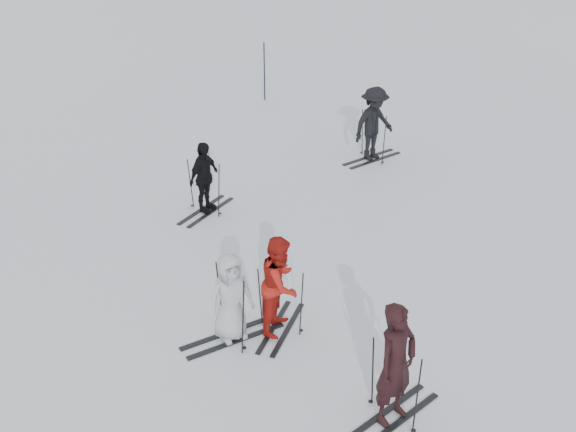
{
  "coord_description": "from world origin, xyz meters",
  "views": [
    {
      "loc": [
        5.27,
        -10.29,
        7.47
      ],
      "look_at": [
        0.0,
        1.0,
        1.0
      ],
      "focal_mm": 45.0,
      "sensor_mm": 36.0,
      "label": 1
    }
  ],
  "objects_px": {
    "skier_uphill_left": "(204,179)",
    "skier_uphill_far": "(374,125)",
    "piste_marker": "(264,72)",
    "skier_grey": "(231,299)",
    "skier_red": "(280,285)",
    "skier_near_dark": "(396,366)"
  },
  "relations": [
    {
      "from": "skier_uphill_far",
      "to": "piste_marker",
      "type": "height_order",
      "value": "skier_uphill_far"
    },
    {
      "from": "skier_red",
      "to": "piste_marker",
      "type": "bearing_deg",
      "value": 21.36
    },
    {
      "from": "skier_grey",
      "to": "skier_uphill_far",
      "type": "bearing_deg",
      "value": 36.27
    },
    {
      "from": "skier_near_dark",
      "to": "skier_uphill_far",
      "type": "bearing_deg",
      "value": 43.13
    },
    {
      "from": "skier_near_dark",
      "to": "piste_marker",
      "type": "bearing_deg",
      "value": 56.15
    },
    {
      "from": "skier_uphill_left",
      "to": "skier_uphill_far",
      "type": "relative_size",
      "value": 0.85
    },
    {
      "from": "skier_grey",
      "to": "skier_uphill_far",
      "type": "xyz_separation_m",
      "value": [
        -0.41,
        8.37,
        0.18
      ]
    },
    {
      "from": "piste_marker",
      "to": "skier_uphill_far",
      "type": "bearing_deg",
      "value": -33.94
    },
    {
      "from": "skier_uphill_left",
      "to": "skier_uphill_far",
      "type": "bearing_deg",
      "value": -23.12
    },
    {
      "from": "skier_red",
      "to": "skier_uphill_far",
      "type": "relative_size",
      "value": 0.91
    },
    {
      "from": "skier_uphill_left",
      "to": "skier_uphill_far",
      "type": "height_order",
      "value": "skier_uphill_far"
    },
    {
      "from": "skier_uphill_far",
      "to": "skier_uphill_left",
      "type": "bearing_deg",
      "value": 178.93
    },
    {
      "from": "skier_red",
      "to": "piste_marker",
      "type": "xyz_separation_m",
      "value": [
        -5.84,
        11.02,
        0.05
      ]
    },
    {
      "from": "skier_near_dark",
      "to": "skier_uphill_left",
      "type": "xyz_separation_m",
      "value": [
        -5.87,
        4.59,
        -0.15
      ]
    },
    {
      "from": "skier_red",
      "to": "skier_uphill_left",
      "type": "xyz_separation_m",
      "value": [
        -3.46,
        3.3,
        -0.06
      ]
    },
    {
      "from": "skier_near_dark",
      "to": "skier_grey",
      "type": "relative_size",
      "value": 1.23
    },
    {
      "from": "skier_grey",
      "to": "piste_marker",
      "type": "distance_m",
      "value": 12.71
    },
    {
      "from": "skier_uphill_far",
      "to": "piste_marker",
      "type": "relative_size",
      "value": 1.04
    },
    {
      "from": "skier_red",
      "to": "skier_grey",
      "type": "bearing_deg",
      "value": 125.45
    },
    {
      "from": "skier_red",
      "to": "skier_uphill_left",
      "type": "height_order",
      "value": "skier_red"
    },
    {
      "from": "skier_grey",
      "to": "piste_marker",
      "type": "relative_size",
      "value": 0.84
    },
    {
      "from": "skier_red",
      "to": "skier_uphill_left",
      "type": "relative_size",
      "value": 1.07
    }
  ]
}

